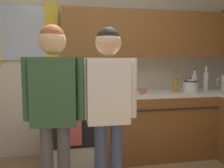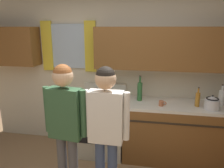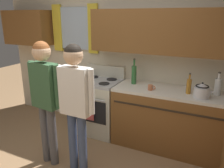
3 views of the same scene
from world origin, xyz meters
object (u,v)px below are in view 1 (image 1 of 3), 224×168
at_px(bottle_wine_green, 115,81).
at_px(adult_in_plaid, 108,98).
at_px(stovetop_kettle, 190,86).
at_px(adult_left, 54,99).
at_px(cup_terracotta, 142,91).
at_px(bottle_oil_amber, 176,84).
at_px(stove_oven, 72,127).
at_px(bottle_milk_white, 194,82).
at_px(bottle_tall_clear, 206,81).

distance_m(bottle_wine_green, adult_in_plaid, 1.18).
bearing_deg(bottle_wine_green, adult_in_plaid, -104.59).
distance_m(bottle_wine_green, stovetop_kettle, 1.03).
xyz_separation_m(stovetop_kettle, adult_left, (-1.76, -0.93, 0.03)).
bearing_deg(cup_terracotta, bottle_oil_amber, 8.54).
bearing_deg(stove_oven, bottle_oil_amber, -2.01).
bearing_deg(cup_terracotta, stove_oven, 172.19).
bearing_deg(adult_in_plaid, bottle_milk_white, 37.68).
distance_m(cup_terracotta, stovetop_kettle, 0.68).
xyz_separation_m(bottle_wine_green, cup_terracotta, (0.33, -0.19, -0.11)).
xyz_separation_m(adult_left, adult_in_plaid, (0.46, -0.00, -0.00)).
bearing_deg(bottle_tall_clear, adult_in_plaid, -146.04).
distance_m(bottle_wine_green, adult_left, 1.36).
bearing_deg(stovetop_kettle, adult_in_plaid, -144.32).
bearing_deg(bottle_tall_clear, adult_left, -152.34).
bearing_deg(stovetop_kettle, adult_left, -152.13).
distance_m(stove_oven, stovetop_kettle, 1.68).
relative_size(cup_terracotta, stovetop_kettle, 0.40).
distance_m(bottle_oil_amber, adult_in_plaid, 1.52).
bearing_deg(bottle_milk_white, adult_left, -149.57).
bearing_deg(adult_left, bottle_tall_clear, 27.66).
xyz_separation_m(bottle_oil_amber, cup_terracotta, (-0.50, -0.08, -0.07)).
bearing_deg(stove_oven, bottle_wine_green, 6.67).
bearing_deg(stovetop_kettle, bottle_oil_amber, 152.47).
relative_size(stove_oven, stovetop_kettle, 4.02).
relative_size(stove_oven, bottle_milk_white, 3.51).
height_order(stovetop_kettle, adult_left, adult_left).
bearing_deg(adult_left, stove_oven, 81.07).
height_order(bottle_oil_amber, adult_left, adult_left).
distance_m(cup_terracotta, adult_in_plaid, 1.14).
bearing_deg(adult_left, adult_in_plaid, -0.57).
distance_m(stove_oven, cup_terracotta, 1.03).
height_order(stove_oven, cup_terracotta, stove_oven).
height_order(bottle_tall_clear, adult_left, adult_left).
height_order(bottle_milk_white, adult_in_plaid, adult_in_plaid).
bearing_deg(bottle_wine_green, bottle_oil_amber, -8.13).
xyz_separation_m(bottle_wine_green, adult_in_plaid, (-0.30, -1.14, -0.03)).
xyz_separation_m(bottle_wine_green, bottle_tall_clear, (1.34, -0.04, -0.01)).
bearing_deg(bottle_tall_clear, cup_terracotta, -171.45).
distance_m(bottle_tall_clear, adult_in_plaid, 1.97).
bearing_deg(bottle_wine_green, stovetop_kettle, -11.78).
xyz_separation_m(bottle_milk_white, adult_left, (-1.93, -1.13, 0.01)).
distance_m(stove_oven, bottle_oil_amber, 1.51).
height_order(bottle_tall_clear, stovetop_kettle, bottle_tall_clear).
relative_size(bottle_milk_white, bottle_tall_clear, 0.85).
xyz_separation_m(bottle_tall_clear, stovetop_kettle, (-0.33, -0.17, -0.05)).
bearing_deg(stovetop_kettle, bottle_tall_clear, 26.59).
xyz_separation_m(bottle_wine_green, adult_left, (-0.75, -1.14, -0.02)).
distance_m(bottle_oil_amber, stovetop_kettle, 0.20).
height_order(cup_terracotta, stovetop_kettle, stovetop_kettle).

